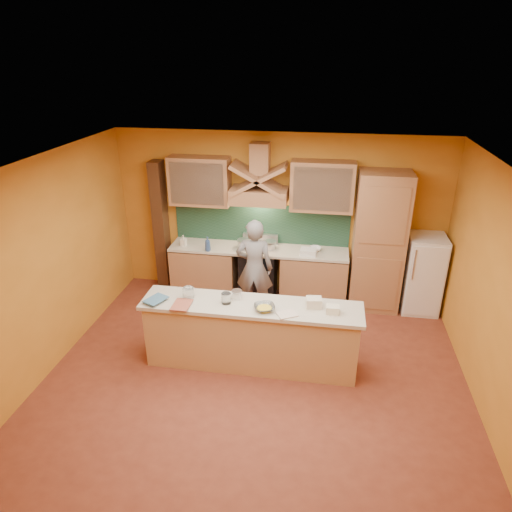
% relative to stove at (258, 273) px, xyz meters
% --- Properties ---
extents(floor, '(5.50, 5.00, 0.01)m').
position_rel_stove_xyz_m(floor, '(0.30, -2.20, -0.45)').
color(floor, brown).
rests_on(floor, ground).
extents(ceiling, '(5.50, 5.00, 0.01)m').
position_rel_stove_xyz_m(ceiling, '(0.30, -2.20, 2.35)').
color(ceiling, white).
rests_on(ceiling, wall_back).
extents(wall_back, '(5.50, 0.02, 2.80)m').
position_rel_stove_xyz_m(wall_back, '(0.30, 0.30, 0.95)').
color(wall_back, orange).
rests_on(wall_back, floor).
extents(wall_front, '(5.50, 0.02, 2.80)m').
position_rel_stove_xyz_m(wall_front, '(0.30, -4.70, 0.95)').
color(wall_front, orange).
rests_on(wall_front, floor).
extents(wall_left, '(0.02, 5.00, 2.80)m').
position_rel_stove_xyz_m(wall_left, '(-2.45, -2.20, 0.95)').
color(wall_left, orange).
rests_on(wall_left, floor).
extents(wall_right, '(0.02, 5.00, 2.80)m').
position_rel_stove_xyz_m(wall_right, '(3.05, -2.20, 0.95)').
color(wall_right, orange).
rests_on(wall_right, floor).
extents(base_cabinet_left, '(1.10, 0.60, 0.86)m').
position_rel_stove_xyz_m(base_cabinet_left, '(-0.95, 0.00, -0.02)').
color(base_cabinet_left, '#AA754E').
rests_on(base_cabinet_left, floor).
extents(base_cabinet_right, '(1.10, 0.60, 0.86)m').
position_rel_stove_xyz_m(base_cabinet_right, '(0.95, 0.00, -0.02)').
color(base_cabinet_right, '#AA754E').
rests_on(base_cabinet_right, floor).
extents(counter_top, '(3.00, 0.62, 0.04)m').
position_rel_stove_xyz_m(counter_top, '(-0.00, 0.00, 0.45)').
color(counter_top, beige).
rests_on(counter_top, base_cabinet_left).
extents(stove, '(0.60, 0.58, 0.90)m').
position_rel_stove_xyz_m(stove, '(0.00, 0.00, 0.00)').
color(stove, black).
rests_on(stove, floor).
extents(backsplash, '(3.00, 0.03, 0.70)m').
position_rel_stove_xyz_m(backsplash, '(-0.00, 0.28, 0.80)').
color(backsplash, '#1A3A2A').
rests_on(backsplash, wall_back).
extents(range_hood, '(0.92, 0.50, 0.24)m').
position_rel_stove_xyz_m(range_hood, '(0.00, 0.05, 1.37)').
color(range_hood, '#AA754E').
rests_on(range_hood, wall_back).
extents(hood_chimney, '(0.30, 0.30, 0.50)m').
position_rel_stove_xyz_m(hood_chimney, '(0.00, 0.15, 1.95)').
color(hood_chimney, '#AA754E').
rests_on(hood_chimney, wall_back).
extents(upper_cabinet_left, '(1.00, 0.35, 0.80)m').
position_rel_stove_xyz_m(upper_cabinet_left, '(-1.00, 0.12, 1.55)').
color(upper_cabinet_left, '#AA754E').
rests_on(upper_cabinet_left, wall_back).
extents(upper_cabinet_right, '(1.00, 0.35, 0.80)m').
position_rel_stove_xyz_m(upper_cabinet_right, '(1.00, 0.12, 1.55)').
color(upper_cabinet_right, '#AA754E').
rests_on(upper_cabinet_right, wall_back).
extents(pantry_column, '(0.80, 0.60, 2.30)m').
position_rel_stove_xyz_m(pantry_column, '(1.95, 0.00, 0.70)').
color(pantry_column, '#AA754E').
rests_on(pantry_column, floor).
extents(fridge, '(0.58, 0.60, 1.30)m').
position_rel_stove_xyz_m(fridge, '(2.70, 0.00, 0.20)').
color(fridge, white).
rests_on(fridge, floor).
extents(trim_column_left, '(0.20, 0.30, 2.30)m').
position_rel_stove_xyz_m(trim_column_left, '(-1.75, 0.15, 0.70)').
color(trim_column_left, '#472816').
rests_on(trim_column_left, floor).
extents(island_body, '(2.80, 0.55, 0.88)m').
position_rel_stove_xyz_m(island_body, '(0.20, -1.90, -0.01)').
color(island_body, tan).
rests_on(island_body, floor).
extents(island_top, '(2.90, 0.62, 0.05)m').
position_rel_stove_xyz_m(island_top, '(0.20, -1.90, 0.47)').
color(island_top, beige).
rests_on(island_top, island_body).
extents(person, '(0.60, 0.40, 1.62)m').
position_rel_stove_xyz_m(person, '(0.02, -0.55, 0.36)').
color(person, gray).
rests_on(person, floor).
extents(pot_large, '(0.23, 0.23, 0.16)m').
position_rel_stove_xyz_m(pot_large, '(-0.23, -0.06, 0.53)').
color(pot_large, silver).
rests_on(pot_large, stove).
extents(pot_small, '(0.19, 0.19, 0.13)m').
position_rel_stove_xyz_m(pot_small, '(0.19, 0.00, 0.51)').
color(pot_small, silver).
rests_on(pot_small, stove).
extents(soap_bottle_a, '(0.10, 0.11, 0.20)m').
position_rel_stove_xyz_m(soap_bottle_a, '(-1.27, -0.11, 0.57)').
color(soap_bottle_a, silver).
rests_on(soap_bottle_a, counter_top).
extents(soap_bottle_b, '(0.14, 0.14, 0.25)m').
position_rel_stove_xyz_m(soap_bottle_b, '(-0.81, -0.25, 0.59)').
color(soap_bottle_b, '#2F4C82').
rests_on(soap_bottle_b, counter_top).
extents(bowl_back, '(0.25, 0.25, 0.06)m').
position_rel_stove_xyz_m(bowl_back, '(0.95, 0.04, 0.50)').
color(bowl_back, silver).
rests_on(bowl_back, counter_top).
extents(dish_rack, '(0.28, 0.22, 0.09)m').
position_rel_stove_xyz_m(dish_rack, '(0.84, -0.13, 0.52)').
color(dish_rack, white).
rests_on(dish_rack, counter_top).
extents(book_lower, '(0.23, 0.31, 0.03)m').
position_rel_stove_xyz_m(book_lower, '(-0.79, -2.09, 0.51)').
color(book_lower, '#A14E39').
rests_on(book_lower, island_top).
extents(book_upper, '(0.32, 0.36, 0.02)m').
position_rel_stove_xyz_m(book_upper, '(-1.14, -1.99, 0.53)').
color(book_upper, teal).
rests_on(book_upper, island_top).
extents(jar_large, '(0.19, 0.19, 0.14)m').
position_rel_stove_xyz_m(jar_large, '(-0.65, -1.86, 0.57)').
color(jar_large, white).
rests_on(jar_large, island_top).
extents(jar_small, '(0.14, 0.14, 0.14)m').
position_rel_stove_xyz_m(jar_small, '(-0.12, -1.92, 0.57)').
color(jar_small, white).
rests_on(jar_small, island_top).
extents(kitchen_scale, '(0.12, 0.12, 0.09)m').
position_rel_stove_xyz_m(kitchen_scale, '(-0.01, -1.77, 0.54)').
color(kitchen_scale, white).
rests_on(kitchen_scale, island_top).
extents(mixing_bowl, '(0.33, 0.33, 0.06)m').
position_rel_stove_xyz_m(mixing_bowl, '(0.39, -2.01, 0.53)').
color(mixing_bowl, silver).
rests_on(mixing_bowl, island_top).
extents(cloth, '(0.30, 0.27, 0.02)m').
position_rel_stove_xyz_m(cloth, '(0.69, -2.08, 0.50)').
color(cloth, beige).
rests_on(cloth, island_top).
extents(grocery_bag_a, '(0.21, 0.18, 0.13)m').
position_rel_stove_xyz_m(grocery_bag_a, '(1.01, -1.84, 0.56)').
color(grocery_bag_a, beige).
rests_on(grocery_bag_a, island_top).
extents(grocery_bag_b, '(0.16, 0.13, 0.10)m').
position_rel_stove_xyz_m(grocery_bag_b, '(1.25, -1.95, 0.54)').
color(grocery_bag_b, '#EDE6C3').
rests_on(grocery_bag_b, island_top).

